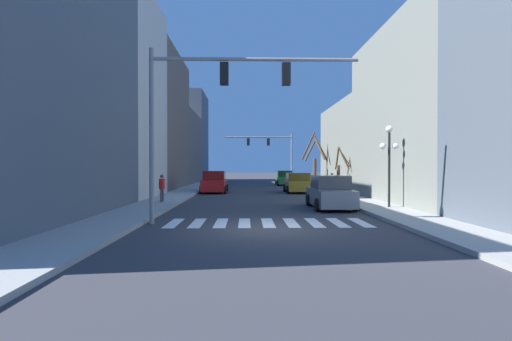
% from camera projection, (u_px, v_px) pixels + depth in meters
% --- Properties ---
extents(ground_plane, '(240.00, 240.00, 0.00)m').
position_uv_depth(ground_plane, '(270.00, 229.00, 13.77)').
color(ground_plane, '#38383D').
extents(sidewalk_left, '(2.41, 90.00, 0.15)m').
position_uv_depth(sidewalk_left, '(100.00, 228.00, 13.62)').
color(sidewalk_left, '#9E9E99').
rests_on(sidewalk_left, ground_plane).
extents(sidewalk_right, '(2.41, 90.00, 0.15)m').
position_uv_depth(sidewalk_right, '(438.00, 227.00, 13.91)').
color(sidewalk_right, '#9E9E99').
rests_on(sidewalk_right, ground_plane).
extents(building_row_left, '(6.00, 57.89, 13.62)m').
position_uv_depth(building_row_left, '(144.00, 124.00, 35.93)').
color(building_row_left, '#515B66').
rests_on(building_row_left, ground_plane).
extents(building_row_right, '(6.00, 34.37, 10.31)m').
position_uv_depth(building_row_right, '(426.00, 124.00, 24.09)').
color(building_row_right, '#515B66').
rests_on(building_row_right, ground_plane).
extents(crosswalk_stripes, '(7.65, 2.60, 0.01)m').
position_uv_depth(crosswalk_stripes, '(268.00, 223.00, 15.35)').
color(crosswalk_stripes, white).
rests_on(crosswalk_stripes, ground_plane).
extents(traffic_signal_near, '(7.89, 0.28, 6.62)m').
position_uv_depth(traffic_signal_near, '(212.00, 95.00, 15.03)').
color(traffic_signal_near, gray).
rests_on(traffic_signal_near, ground_plane).
extents(traffic_signal_far, '(7.78, 0.28, 5.92)m').
position_uv_depth(traffic_signal_far, '(271.00, 147.00, 45.87)').
color(traffic_signal_far, gray).
rests_on(traffic_signal_far, ground_plane).
extents(street_lamp_right_corner, '(0.95, 0.36, 4.05)m').
position_uv_depth(street_lamp_right_corner, '(389.00, 149.00, 19.84)').
color(street_lamp_right_corner, black).
rests_on(street_lamp_right_corner, sidewalk_right).
extents(car_at_intersection, '(2.16, 4.19, 1.63)m').
position_uv_depth(car_at_intersection, '(298.00, 183.00, 33.03)').
color(car_at_intersection, '#A38423').
rests_on(car_at_intersection, ground_plane).
extents(car_driving_toward_lane, '(2.04, 4.48, 1.70)m').
position_uv_depth(car_driving_toward_lane, '(330.00, 193.00, 20.56)').
color(car_driving_toward_lane, gray).
rests_on(car_driving_toward_lane, ground_plane).
extents(car_parked_left_near, '(2.12, 4.64, 1.79)m').
position_uv_depth(car_parked_left_near, '(214.00, 183.00, 32.91)').
color(car_parked_left_near, red).
rests_on(car_parked_left_near, ground_plane).
extents(car_parked_right_mid, '(1.98, 4.21, 1.68)m').
position_uv_depth(car_parked_right_mid, '(284.00, 178.00, 45.72)').
color(car_parked_right_mid, '#236B38').
rests_on(car_parked_right_mid, ground_plane).
extents(pedestrian_on_left_sidewalk, '(0.26, 0.66, 1.54)m').
position_uv_depth(pedestrian_on_left_sidewalk, '(332.00, 181.00, 29.80)').
color(pedestrian_on_left_sidewalk, black).
rests_on(pedestrian_on_left_sidewalk, sidewalk_right).
extents(pedestrian_waiting_at_curb, '(0.28, 0.67, 1.55)m').
position_uv_depth(pedestrian_waiting_at_curb, '(162.00, 186.00, 22.77)').
color(pedestrian_waiting_at_curb, '#4C4C51').
rests_on(pedestrian_waiting_at_curb, sidewalk_left).
extents(street_tree_right_far, '(1.04, 1.53, 3.52)m').
position_uv_depth(street_tree_right_far, '(339.00, 170.00, 30.26)').
color(street_tree_right_far, brown).
rests_on(street_tree_right_far, sidewalk_right).
extents(street_tree_left_mid, '(2.54, 2.21, 5.38)m').
position_uv_depth(street_tree_left_mid, '(315.00, 161.00, 38.40)').
color(street_tree_left_mid, brown).
rests_on(street_tree_left_mid, sidewalk_right).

